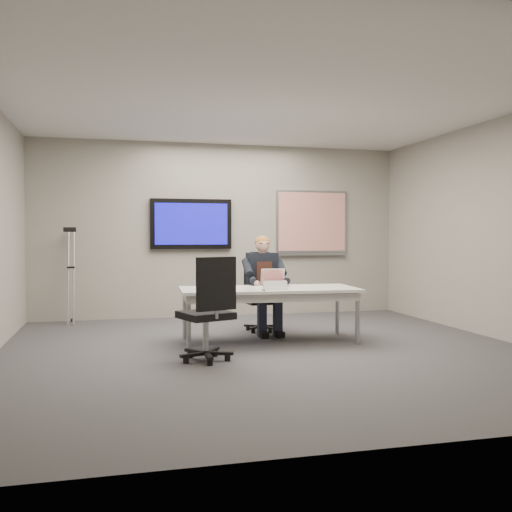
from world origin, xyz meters
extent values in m
cube|color=#38393B|center=(0.00, 0.00, 0.00)|extent=(6.00, 6.00, 0.02)
cube|color=silver|center=(0.00, 0.00, 2.80)|extent=(6.00, 6.00, 0.02)
cube|color=gray|center=(0.00, 3.00, 1.40)|extent=(6.00, 0.02, 2.80)
cube|color=gray|center=(0.00, -3.00, 1.40)|extent=(6.00, 0.02, 2.80)
cube|color=gray|center=(3.00, 0.00, 1.40)|extent=(0.02, 6.00, 2.80)
cube|color=white|center=(0.14, 0.59, 0.65)|extent=(2.22, 1.04, 0.04)
cube|color=silver|center=(0.14, 0.59, 0.58)|extent=(2.12, 0.94, 0.09)
cylinder|color=gray|center=(-0.89, 0.28, 0.32)|extent=(0.05, 0.05, 0.63)
cylinder|color=gray|center=(1.13, 0.15, 0.32)|extent=(0.05, 0.05, 0.63)
cylinder|color=gray|center=(-0.84, 1.04, 0.32)|extent=(0.05, 0.05, 0.63)
cylinder|color=gray|center=(1.18, 0.91, 0.32)|extent=(0.05, 0.05, 0.63)
cube|color=black|center=(-0.50, 2.95, 1.50)|extent=(1.30, 0.08, 0.80)
cube|color=#0E0C87|center=(-0.50, 2.90, 1.50)|extent=(1.16, 0.01, 0.66)
cube|color=gray|center=(1.55, 2.98, 1.55)|extent=(1.25, 0.04, 1.05)
cube|color=white|center=(1.55, 2.95, 1.55)|extent=(1.18, 0.01, 0.98)
cube|color=gray|center=(1.55, 2.94, 1.00)|extent=(1.18, 0.05, 0.04)
cylinder|color=gray|center=(0.25, 1.37, 0.25)|extent=(0.05, 0.05, 0.32)
cube|color=black|center=(0.25, 1.37, 0.41)|extent=(0.44, 0.44, 0.06)
cube|color=black|center=(0.24, 1.57, 0.71)|extent=(0.38, 0.07, 0.47)
cylinder|color=gray|center=(-0.78, -0.28, 0.29)|extent=(0.06, 0.06, 0.38)
cube|color=black|center=(-0.78, -0.28, 0.48)|extent=(0.61, 0.61, 0.07)
cube|color=black|center=(-0.71, -0.50, 0.82)|extent=(0.43, 0.19, 0.54)
cube|color=black|center=(0.25, 1.35, 0.80)|extent=(0.41, 0.24, 0.56)
cube|color=#381D17|center=(0.25, 1.23, 0.83)|extent=(0.21, 0.02, 0.27)
sphere|color=tan|center=(0.25, 1.32, 1.19)|extent=(0.20, 0.20, 0.20)
ellipsoid|color=brown|center=(0.25, 1.33, 1.22)|extent=(0.21, 0.21, 0.18)
cube|color=#A8A8AA|center=(0.29, 0.79, 0.68)|extent=(0.33, 0.24, 0.02)
cube|color=black|center=(0.29, 0.79, 0.69)|extent=(0.27, 0.17, 0.00)
cube|color=#A8A8AA|center=(0.29, 0.93, 0.78)|extent=(0.31, 0.10, 0.20)
cube|color=red|center=(0.29, 0.93, 0.79)|extent=(0.27, 0.08, 0.17)
cylinder|color=black|center=(-0.01, 0.26, 0.67)|extent=(0.02, 0.13, 0.01)
camera|label=1|loc=(-1.72, -6.16, 1.31)|focal=40.00mm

